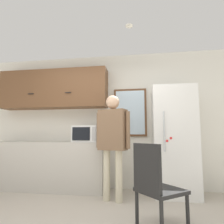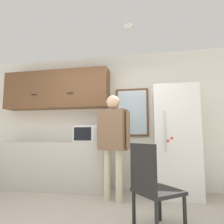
{
  "view_description": "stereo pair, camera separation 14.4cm",
  "coord_description": "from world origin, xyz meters",
  "px_view_note": "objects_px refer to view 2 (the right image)",
  "views": [
    {
      "loc": [
        0.73,
        -2.08,
        1.01
      ],
      "look_at": [
        0.25,
        1.06,
        1.4
      ],
      "focal_mm": 32.0,
      "sensor_mm": 36.0,
      "label": 1
    },
    {
      "loc": [
        0.87,
        -2.06,
        1.01
      ],
      "look_at": [
        0.25,
        1.06,
        1.4
      ],
      "focal_mm": 32.0,
      "sensor_mm": 36.0,
      "label": 2
    }
  ],
  "objects_px": {
    "microwave": "(88,134)",
    "person": "(113,135)",
    "chair": "(151,184)",
    "refrigerator": "(176,140)"
  },
  "relations": [
    {
      "from": "person",
      "to": "refrigerator",
      "type": "xyz_separation_m",
      "value": [
        1.03,
        0.45,
        -0.09
      ]
    },
    {
      "from": "person",
      "to": "chair",
      "type": "relative_size",
      "value": 1.81
    },
    {
      "from": "chair",
      "to": "person",
      "type": "bearing_deg",
      "value": -6.72
    },
    {
      "from": "microwave",
      "to": "chair",
      "type": "height_order",
      "value": "microwave"
    },
    {
      "from": "person",
      "to": "refrigerator",
      "type": "relative_size",
      "value": 0.9
    },
    {
      "from": "refrigerator",
      "to": "chair",
      "type": "xyz_separation_m",
      "value": [
        -0.43,
        -1.36,
        -0.44
      ]
    },
    {
      "from": "person",
      "to": "chair",
      "type": "xyz_separation_m",
      "value": [
        0.6,
        -0.92,
        -0.53
      ]
    },
    {
      "from": "microwave",
      "to": "chair",
      "type": "relative_size",
      "value": 0.5
    },
    {
      "from": "microwave",
      "to": "person",
      "type": "distance_m",
      "value": 0.77
    },
    {
      "from": "person",
      "to": "microwave",
      "type": "bearing_deg",
      "value": 156.95
    }
  ]
}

